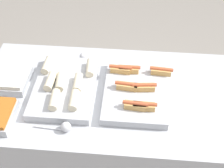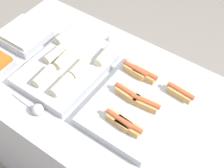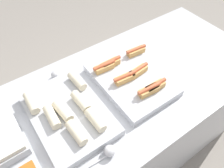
% 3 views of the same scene
% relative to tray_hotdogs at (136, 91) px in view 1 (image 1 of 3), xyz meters
% --- Properties ---
extents(counter, '(1.88, 0.87, 0.92)m').
position_rel_tray_hotdogs_xyz_m(counter, '(-0.03, -0.00, -0.49)').
color(counter, '#B7BABF').
rests_on(counter, ground_plane).
extents(tray_hotdogs, '(0.41, 0.51, 0.10)m').
position_rel_tray_hotdogs_xyz_m(tray_hotdogs, '(0.00, 0.00, 0.00)').
color(tray_hotdogs, '#B7BABF').
rests_on(tray_hotdogs, counter).
extents(tray_wraps, '(0.36, 0.52, 0.10)m').
position_rel_tray_hotdogs_xyz_m(tray_wraps, '(-0.43, -0.00, 0.00)').
color(tray_wraps, '#B7BABF').
rests_on(tray_wraps, counter).
extents(tray_side_back, '(0.24, 0.23, 0.07)m').
position_rel_tray_hotdogs_xyz_m(tray_side_back, '(-0.79, 0.03, 0.00)').
color(tray_side_back, '#B7BABF').
rests_on(tray_side_back, counter).
extents(serving_spoon_near, '(0.21, 0.06, 0.06)m').
position_rel_tray_hotdogs_xyz_m(serving_spoon_near, '(-0.37, -0.30, -0.01)').
color(serving_spoon_near, silver).
rests_on(serving_spoon_near, counter).
extents(serving_spoon_far, '(0.22, 0.06, 0.06)m').
position_rel_tray_hotdogs_xyz_m(serving_spoon_far, '(-0.37, 0.29, -0.01)').
color(serving_spoon_far, silver).
rests_on(serving_spoon_far, counter).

